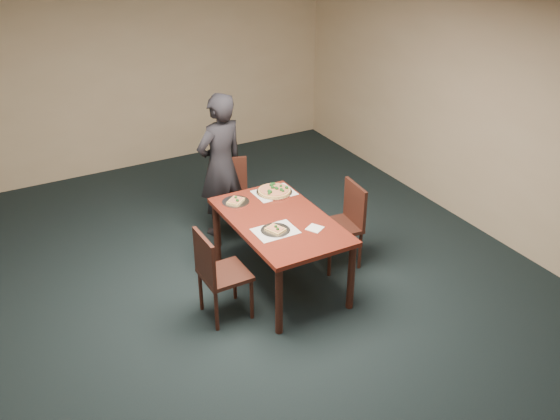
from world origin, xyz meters
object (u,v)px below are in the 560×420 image
chair_far (231,194)px  slice_plate_far (236,201)px  chair_left (217,271)px  chair_right (345,220)px  dining_table (280,227)px  pizza_pan (274,191)px  diner (221,165)px  slice_plate_near (275,230)px

chair_far → slice_plate_far: bearing=-93.0°
chair_left → chair_far: bearing=-30.2°
chair_right → dining_table: bearing=-82.5°
chair_left → chair_right: size_ratio=1.00×
pizza_pan → slice_plate_far: 0.45m
chair_far → chair_left: size_ratio=1.00×
chair_left → slice_plate_far: bearing=-37.4°
dining_table → slice_plate_far: size_ratio=5.36×
diner → slice_plate_near: size_ratio=6.00×
chair_far → chair_left: 1.57m
pizza_pan → diner: bearing=111.3°
chair_far → slice_plate_far: size_ratio=3.25×
dining_table → slice_plate_near: 0.26m
diner → chair_left: bearing=50.0°
chair_left → slice_plate_far: size_ratio=3.25×
dining_table → chair_left: 0.81m
chair_right → slice_plate_near: chair_right is taller
chair_right → slice_plate_far: chair_right is taller
slice_plate_far → chair_left: bearing=-126.6°
slice_plate_near → slice_plate_far: size_ratio=1.00×
dining_table → chair_left: bearing=-165.1°
dining_table → diner: bearing=92.9°
dining_table → slice_plate_far: (-0.23, 0.53, 0.10)m
pizza_pan → dining_table: bearing=-112.9°
chair_right → diner: diner is taller
slice_plate_near → pizza_pan: bearing=62.4°
chair_left → diner: size_ratio=0.54×
dining_table → chair_right: 0.80m
dining_table → slice_plate_near: size_ratio=5.36×
chair_far → pizza_pan: 0.72m
chair_right → chair_left: bearing=-75.9°
chair_left → slice_plate_far: (0.55, 0.73, 0.25)m
diner → slice_plate_far: diner is taller
chair_far → dining_table: bearing=-73.3°
chair_left → diner: (0.71, 1.47, 0.32)m
pizza_pan → slice_plate_near: pizza_pan is taller
diner → pizza_pan: 0.79m
chair_far → chair_right: 1.39m
chair_far → slice_plate_far: 0.71m
pizza_pan → slice_plate_far: (-0.45, -0.00, -0.01)m
dining_table → pizza_pan: pizza_pan is taller
chair_far → slice_plate_near: (-0.15, -1.35, 0.25)m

